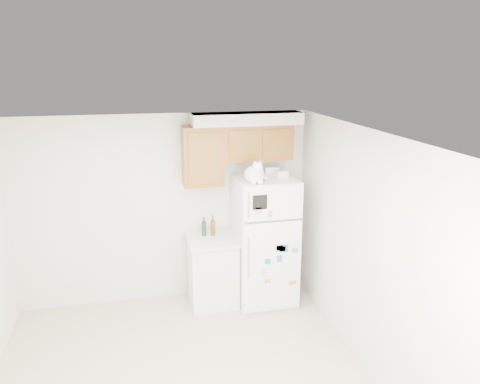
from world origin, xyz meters
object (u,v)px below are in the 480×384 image
object	(u,v)px
base_counter	(213,270)
bottle_amber	(213,225)
bottle_green	(204,226)
storage_box_back	(272,170)
refrigerator	(265,240)
cat	(255,174)
storage_box_front	(282,174)

from	to	relation	value
base_counter	bottle_amber	bearing A→B (deg)	73.61
bottle_green	storage_box_back	bearing A→B (deg)	-0.30
refrigerator	cat	size ratio (longest dim) A/B	3.90
base_counter	cat	size ratio (longest dim) A/B	2.11
bottle_amber	refrigerator	bearing A→B (deg)	-14.05
base_counter	storage_box_back	xyz separation A→B (m)	(0.83, 0.10, 1.29)
base_counter	bottle_green	distance (m)	0.60
refrigerator	bottle_amber	xyz separation A→B (m)	(-0.66, 0.17, 0.21)
refrigerator	base_counter	distance (m)	0.79
storage_box_front	cat	bearing A→B (deg)	-167.33
storage_box_back	base_counter	bearing A→B (deg)	-158.51
bottle_amber	cat	bearing A→B (deg)	-39.56
refrigerator	bottle_amber	bearing A→B (deg)	165.95
refrigerator	storage_box_back	xyz separation A→B (m)	(0.14, 0.17, 0.90)
cat	bottle_green	distance (m)	1.04
base_counter	cat	distance (m)	1.47
storage_box_front	storage_box_back	bearing A→B (deg)	93.86
storage_box_front	bottle_green	xyz separation A→B (m)	(-0.97, 0.21, -0.70)
base_counter	storage_box_back	size ratio (longest dim) A/B	5.11
storage_box_back	storage_box_front	distance (m)	0.21
base_counter	bottle_green	world-z (taller)	bottle_green
base_counter	storage_box_front	bearing A→B (deg)	-6.91
cat	storage_box_back	bearing A→B (deg)	49.34
refrigerator	storage_box_back	size ratio (longest dim) A/B	9.44
base_counter	bottle_amber	xyz separation A→B (m)	(0.03, 0.09, 0.59)
storage_box_back	storage_box_front	world-z (taller)	storage_box_back
bottle_amber	base_counter	bearing A→B (deg)	-106.39
base_counter	bottle_amber	world-z (taller)	bottle_amber
storage_box_back	storage_box_front	size ratio (longest dim) A/B	1.20
cat	storage_box_front	size ratio (longest dim) A/B	2.90
bottle_amber	storage_box_front	bearing A→B (deg)	-13.09
refrigerator	bottle_amber	size ratio (longest dim) A/B	6.20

